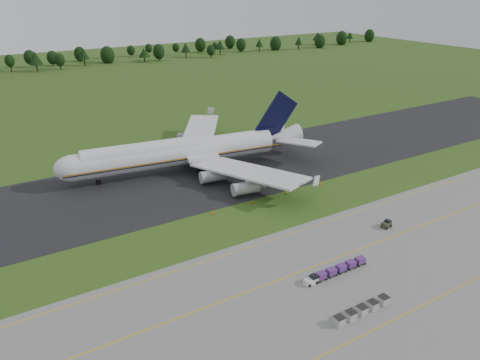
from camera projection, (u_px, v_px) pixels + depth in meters
ground at (252, 219)px, 103.94m from camera, size 600.00×600.00×0.00m
apron at (363, 301)px, 77.25m from camera, size 300.00×52.00×0.06m
taxiway at (195, 177)px, 125.89m from camera, size 300.00×40.00×0.08m
apron_markings at (334, 279)px, 82.75m from camera, size 300.00×30.20×0.01m
tree_line at (68, 58)px, 278.68m from camera, size 533.67×23.60×11.87m
aircraft at (182, 152)px, 127.77m from camera, size 70.91×68.35×19.84m
baggage_train at (335, 270)px, 83.94m from camera, size 13.80×1.46×1.41m
utility_cart at (386, 225)px, 99.97m from camera, size 2.41×1.70×1.22m
uld_row at (362, 310)px, 73.84m from camera, size 11.11×1.51×1.50m
edge_markers at (270, 198)px, 113.34m from camera, size 32.40×0.30×0.60m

